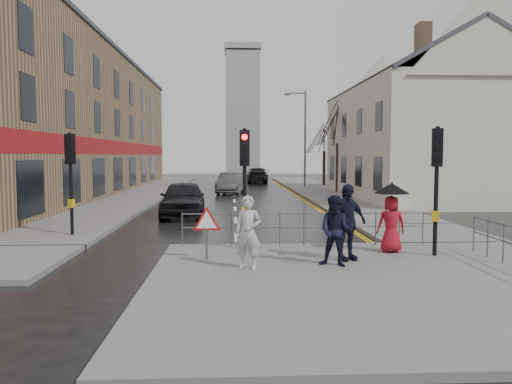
{
  "coord_description": "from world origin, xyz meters",
  "views": [
    {
      "loc": [
        -0.16,
        -13.79,
        2.8
      ],
      "look_at": [
        0.65,
        2.86,
        1.56
      ],
      "focal_mm": 35.0,
      "sensor_mm": 36.0,
      "label": 1
    }
  ],
  "objects": [
    {
      "name": "pedestrian_b",
      "position": [
        2.32,
        -2.13,
        0.99
      ],
      "size": [
        1.01,
        0.91,
        1.7
      ],
      "primitive_type": "imported",
      "rotation": [
        0.0,
        0.0,
        -0.4
      ],
      "color": "black",
      "rests_on": "near_pavement"
    },
    {
      "name": "building_left_terrace",
      "position": [
        -12.0,
        22.0,
        5.0
      ],
      "size": [
        8.0,
        42.0,
        10.0
      ],
      "primitive_type": "cube",
      "color": "#8E7352",
      "rests_on": "ground"
    },
    {
      "name": "tree_near",
      "position": [
        7.5,
        22.0,
        5.14
      ],
      "size": [
        2.4,
        2.4,
        6.58
      ],
      "color": "#2E221A",
      "rests_on": "right_pavement"
    },
    {
      "name": "pedestrian_with_umbrella",
      "position": [
        4.18,
        -0.5,
        1.22
      ],
      "size": [
        0.96,
        0.96,
        1.89
      ],
      "color": "maroon",
      "rests_on": "near_pavement"
    },
    {
      "name": "ground",
      "position": [
        0.0,
        0.0,
        0.0
      ],
      "size": [
        120.0,
        120.0,
        0.0
      ],
      "primitive_type": "plane",
      "color": "black",
      "rests_on": "ground"
    },
    {
      "name": "traffic_signal_near_left",
      "position": [
        0.2,
        0.2,
        2.46
      ],
      "size": [
        0.28,
        0.27,
        3.4
      ],
      "color": "black",
      "rests_on": "near_pavement"
    },
    {
      "name": "right_pavement",
      "position": [
        6.5,
        25.0,
        0.07
      ],
      "size": [
        4.0,
        40.0,
        0.14
      ],
      "primitive_type": "cube",
      "color": "#605E5B",
      "rests_on": "ground"
    },
    {
      "name": "building_right_cream",
      "position": [
        12.0,
        18.0,
        4.78
      ],
      "size": [
        9.0,
        16.4,
        10.1
      ],
      "color": "beige",
      "rests_on": "ground"
    },
    {
      "name": "traffic_signal_near_right",
      "position": [
        5.2,
        -1.0,
        2.46
      ],
      "size": [
        0.34,
        0.33,
        3.4
      ],
      "color": "black",
      "rests_on": "near_pavement"
    },
    {
      "name": "near_pavement",
      "position": [
        3.0,
        -3.5,
        0.07
      ],
      "size": [
        10.0,
        9.0,
        0.14
      ],
      "primitive_type": "cube",
      "color": "#605E5B",
      "rests_on": "ground"
    },
    {
      "name": "car_far",
      "position": [
        2.41,
        36.48,
        0.76
      ],
      "size": [
        2.31,
        5.28,
        1.51
      ],
      "primitive_type": "imported",
      "rotation": [
        0.0,
        0.0,
        3.1
      ],
      "color": "black",
      "rests_on": "ground"
    },
    {
      "name": "traffic_signal_far_left",
      "position": [
        -5.5,
        3.0,
        2.46
      ],
      "size": [
        0.34,
        0.33,
        3.4
      ],
      "color": "black",
      "rests_on": "left_pavement"
    },
    {
      "name": "tree_far",
      "position": [
        8.0,
        30.0,
        4.42
      ],
      "size": [
        2.4,
        2.4,
        5.64
      ],
      "color": "#2E221A",
      "rests_on": "right_pavement"
    },
    {
      "name": "pedestrian_d",
      "position": [
        2.72,
        -1.46,
        1.11
      ],
      "size": [
        1.23,
        0.85,
        1.93
      ],
      "primitive_type": "imported",
      "rotation": [
        0.0,
        0.0,
        0.38
      ],
      "color": "black",
      "rests_on": "near_pavement"
    },
    {
      "name": "car_parked",
      "position": [
        -2.39,
        8.96,
        0.81
      ],
      "size": [
        2.08,
        4.82,
        1.62
      ],
      "primitive_type": "imported",
      "rotation": [
        0.0,
        0.0,
        0.04
      ],
      "color": "black",
      "rests_on": "ground"
    },
    {
      "name": "warning_sign",
      "position": [
        -0.8,
        -1.21,
        1.04
      ],
      "size": [
        0.8,
        0.07,
        1.35
      ],
      "color": "#595B5E",
      "rests_on": "near_pavement"
    },
    {
      "name": "church_tower",
      "position": [
        1.5,
        62.0,
        9.0
      ],
      "size": [
        5.0,
        5.0,
        18.0
      ],
      "primitive_type": "cube",
      "color": "#92959A",
      "rests_on": "ground"
    },
    {
      "name": "left_pavement",
      "position": [
        -6.5,
        23.0,
        0.07
      ],
      "size": [
        4.0,
        44.0,
        0.14
      ],
      "primitive_type": "cube",
      "color": "#605E5B",
      "rests_on": "ground"
    },
    {
      "name": "guard_railing_front",
      "position": [
        1.95,
        0.6,
        0.86
      ],
      "size": [
        7.14,
        0.04,
        1.0
      ],
      "color": "#595B5E",
      "rests_on": "near_pavement"
    },
    {
      "name": "car_mid",
      "position": [
        -0.24,
        22.48,
        0.76
      ],
      "size": [
        2.23,
        4.81,
        1.53
      ],
      "primitive_type": "imported",
      "rotation": [
        0.0,
        0.0,
        -0.14
      ],
      "color": "#404245",
      "rests_on": "ground"
    },
    {
      "name": "pedestrian_a",
      "position": [
        0.21,
        -2.29,
        1.0
      ],
      "size": [
        0.71,
        0.55,
        1.71
      ],
      "primitive_type": "imported",
      "rotation": [
        0.0,
        0.0,
        -0.25
      ],
      "color": "#B0B1AD",
      "rests_on": "near_pavement"
    },
    {
      "name": "street_lamp",
      "position": [
        5.82,
        28.0,
        4.71
      ],
      "size": [
        1.83,
        0.25,
        8.0
      ],
      "color": "#595B5E",
      "rests_on": "right_pavement"
    },
    {
      "name": "pavement_bridge_right",
      "position": [
        6.5,
        3.0,
        0.07
      ],
      "size": [
        4.0,
        4.2,
        0.14
      ],
      "primitive_type": "cube",
      "color": "#605E5B",
      "rests_on": "ground"
    }
  ]
}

